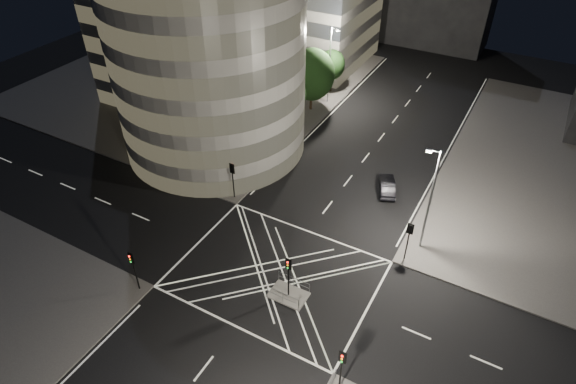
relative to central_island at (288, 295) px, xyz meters
The scene contains 20 objects.
ground 2.50m from the central_island, 143.13° to the left, with size 120.00×120.00×0.00m, color black.
sidewalk_far_left 42.11m from the central_island, 137.41° to the left, with size 42.00×42.00×0.15m, color #504E4B.
central_island is the anchor object (origin of this frame).
office_tower_curved 32.93m from the central_island, 138.33° to the left, with size 30.00×29.00×27.20m.
tree_a 16.94m from the central_island, 139.97° to the left, with size 4.23×4.23×6.88m.
tree_b 21.21m from the central_island, 127.15° to the left, with size 4.13×4.13×6.94m.
tree_c 26.16m from the central_island, 119.05° to the left, with size 4.15×4.15×7.01m.
tree_d 31.50m from the central_island, 113.68° to the left, with size 5.75×5.75×8.09m.
tree_e 36.90m from the central_island, 109.92° to the left, with size 3.56×3.56×5.88m.
traffic_signal_fl 13.91m from the central_island, 142.46° to the left, with size 0.55×0.22×4.00m.
traffic_signal_nl 12.36m from the central_island, 153.86° to the right, with size 0.55×0.22×4.00m.
traffic_signal_fr 11.10m from the central_island, 50.67° to the left, with size 0.55×0.22×4.00m.
traffic_signal_nr 9.08m from the central_island, 37.93° to the right, with size 0.55×0.22×4.00m.
traffic_signal_island 2.84m from the central_island, ahead, with size 0.55×0.22×4.00m.
street_lamp_left_near 18.52m from the central_island, 130.27° to the left, with size 1.25×0.25×10.00m.
street_lamp_left_far 33.95m from the central_island, 109.95° to the left, with size 1.25×0.25×10.00m.
street_lamp_right_far 13.98m from the central_island, 54.70° to the left, with size 1.25×0.25×10.00m.
railing_island_south 1.10m from the central_island, 90.00° to the right, with size 2.80×0.06×1.10m, color slate.
railing_island_north 1.10m from the central_island, 90.00° to the left, with size 2.80×0.06×1.10m, color slate.
sedan 16.93m from the central_island, 82.79° to the left, with size 1.46×4.19×1.38m, color black.
Camera 1 is at (14.22, -23.55, 30.09)m, focal length 30.00 mm.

